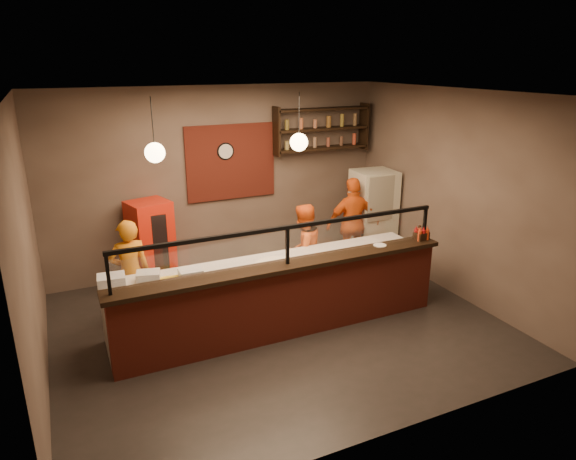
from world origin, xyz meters
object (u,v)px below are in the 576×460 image
pizza_dough (276,264)px  condiment_caddy (421,236)px  fridge (373,216)px  red_cooler (151,244)px  pepper_mill (419,232)px  cook_left (130,272)px  cook_mid (303,250)px  wall_clock (225,151)px  cook_right (353,224)px

pizza_dough → condiment_caddy: condiment_caddy is taller
fridge → red_cooler: fridge is taller
red_cooler → pepper_mill: size_ratio=7.27×
cook_left → condiment_caddy: cook_left is taller
cook_mid → fridge: size_ratio=0.88×
cook_mid → red_cooler: cook_mid is taller
wall_clock → pizza_dough: size_ratio=0.52×
cook_mid → cook_right: (1.28, 0.58, 0.09)m
condiment_caddy → cook_right: bearing=95.2°
cook_right → red_cooler: 3.47m
cook_mid → pepper_mill: bearing=125.8°
condiment_caddy → pizza_dough: bearing=170.3°
cook_mid → pepper_mill: (1.43, -1.01, 0.41)m
red_cooler → condiment_caddy: size_ratio=7.22×
wall_clock → pizza_dough: 2.64m
red_cooler → pepper_mill: (3.53, -2.37, 0.44)m
cook_left → fridge: size_ratio=0.90×
cook_right → red_cooler: size_ratio=1.16×
cook_right → condiment_caddy: bearing=104.7°
fridge → pizza_dough: (-2.59, -1.48, 0.06)m
pizza_dough → pepper_mill: 2.23m
cook_left → fridge: (4.44, 0.60, 0.08)m
red_cooler → pizza_dough: bearing=-72.2°
red_cooler → fridge: bearing=-23.6°
cook_mid → pepper_mill: cook_mid is taller
fridge → condiment_caddy: (-0.40, -1.86, 0.26)m
cook_right → red_cooler: (-3.38, 0.77, -0.11)m
fridge → cook_mid: bearing=-152.6°
cook_left → pepper_mill: (4.04, -1.20, 0.39)m
cook_right → fridge: fridge is taller
pepper_mill → cook_right: bearing=95.4°
cook_right → pepper_mill: size_ratio=8.40×
fridge → pepper_mill: 1.87m
wall_clock → fridge: wall_clock is taller
pizza_dough → pepper_mill: pepper_mill is taller
wall_clock → cook_right: wall_clock is taller
wall_clock → red_cooler: size_ratio=0.21×
pizza_dough → red_cooler: bearing=123.3°
wall_clock → cook_right: size_ratio=0.18×
fridge → condiment_caddy: 1.92m
cook_right → pepper_mill: (0.15, -1.60, 0.32)m
pizza_dough → condiment_caddy: 2.23m
cook_left → cook_right: 3.91m
cook_mid → fridge: fridge is taller
fridge → cook_left: bearing=-168.2°
wall_clock → red_cooler: bearing=-167.8°
cook_mid → red_cooler: (-2.10, 1.36, -0.02)m
pizza_dough → condiment_caddy: (2.19, -0.37, 0.21)m
wall_clock → condiment_caddy: size_ratio=1.50×
cook_mid → red_cooler: size_ratio=1.03×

